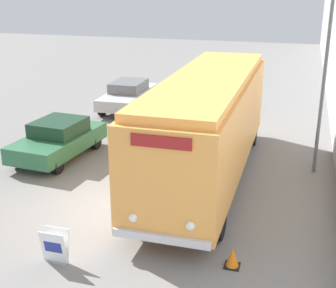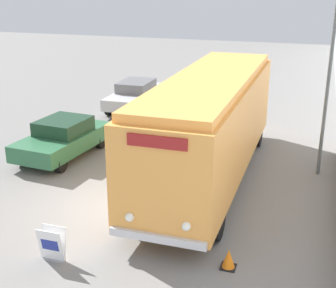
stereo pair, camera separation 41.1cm
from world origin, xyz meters
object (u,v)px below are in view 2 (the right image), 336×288
at_px(parked_car_near, 63,138).
at_px(traffic_cone, 229,259).
at_px(sign_board, 52,245).
at_px(parked_car_mid, 136,94).
at_px(streetlamp, 333,40).
at_px(vintage_bus, 210,122).

xyz_separation_m(parked_car_near, traffic_cone, (7.38, -5.29, -0.49)).
height_order(sign_board, parked_car_mid, parked_car_mid).
xyz_separation_m(streetlamp, parked_car_mid, (-9.26, 6.15, -3.81)).
bearing_deg(traffic_cone, sign_board, -166.50).
height_order(streetlamp, traffic_cone, streetlamp).
distance_m(vintage_bus, traffic_cone, 5.51).
bearing_deg(vintage_bus, streetlamp, 23.76).
distance_m(vintage_bus, parked_car_mid, 9.68).
bearing_deg(parked_car_near, traffic_cone, -30.71).
bearing_deg(parked_car_near, vintage_bus, 1.64).
bearing_deg(parked_car_mid, vintage_bus, -54.20).
xyz_separation_m(parked_car_near, parked_car_mid, (-0.03, 7.37, 0.01)).
distance_m(streetlamp, traffic_cone, 8.02).
xyz_separation_m(parked_car_mid, traffic_cone, (7.41, -12.66, -0.51)).
distance_m(parked_car_near, parked_car_mid, 7.37).
height_order(parked_car_mid, traffic_cone, parked_car_mid).
relative_size(parked_car_near, parked_car_mid, 0.90).
xyz_separation_m(sign_board, traffic_cone, (4.07, 0.98, -0.17)).
relative_size(streetlamp, parked_car_mid, 1.51).
xyz_separation_m(sign_board, parked_car_mid, (-3.33, 13.64, 0.33)).
height_order(vintage_bus, parked_car_near, vintage_bus).
bearing_deg(parked_car_near, parked_car_mid, 95.13).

